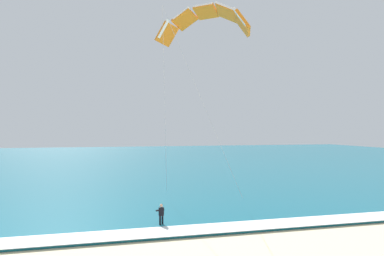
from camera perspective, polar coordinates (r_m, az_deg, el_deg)
sea at (r=82.45m, az=-12.24°, el=-5.13°), size 200.00×120.00×0.20m
surf_foam at (r=24.25m, az=-7.63°, el=-16.76°), size 200.00×2.36×0.04m
surfboard at (r=26.30m, az=-5.08°, el=-15.88°), size 0.90×1.47×0.09m
kitesurfer at (r=26.08m, az=-5.10°, el=-13.94°), size 0.64×0.63×1.69m
kite_primary at (r=33.43m, az=1.99°, el=17.35°), size 8.25×8.41×17.44m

